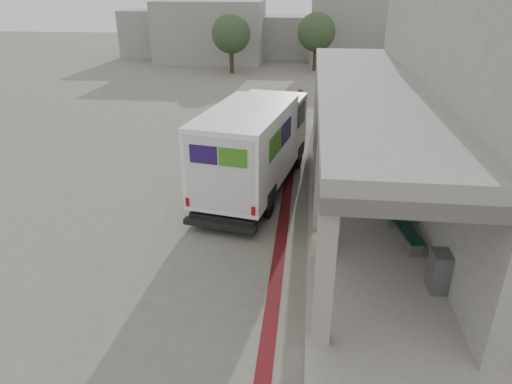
# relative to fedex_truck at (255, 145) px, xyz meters

# --- Properties ---
(ground) EXTENTS (120.00, 120.00, 0.00)m
(ground) POSITION_rel_fedex_truck_xyz_m (0.23, -4.38, -1.73)
(ground) COLOR #625F54
(ground) RESTS_ON ground
(bike_lane_stripe) EXTENTS (0.35, 40.00, 0.01)m
(bike_lane_stripe) POSITION_rel_fedex_truck_xyz_m (1.23, -2.38, -1.72)
(bike_lane_stripe) COLOR #511013
(bike_lane_stripe) RESTS_ON ground
(sidewalk) EXTENTS (4.40, 28.00, 0.12)m
(sidewalk) POSITION_rel_fedex_truck_xyz_m (4.23, -4.38, -1.67)
(sidewalk) COLOR gray
(sidewalk) RESTS_ON ground
(transit_building) EXTENTS (7.60, 17.00, 7.00)m
(transit_building) POSITION_rel_fedex_truck_xyz_m (7.06, 0.12, 1.67)
(transit_building) COLOR gray
(transit_building) RESTS_ON ground
(distant_backdrop) EXTENTS (28.00, 10.00, 6.50)m
(distant_backdrop) POSITION_rel_fedex_truck_xyz_m (-2.61, 31.51, 0.97)
(distant_backdrop) COLOR gray
(distant_backdrop) RESTS_ON ground
(tree_left) EXTENTS (3.20, 3.20, 4.80)m
(tree_left) POSITION_rel_fedex_truck_xyz_m (-4.77, 23.62, 1.45)
(tree_left) COLOR #38281C
(tree_left) RESTS_ON ground
(tree_mid) EXTENTS (3.20, 3.20, 4.80)m
(tree_mid) POSITION_rel_fedex_truck_xyz_m (2.23, 25.62, 1.45)
(tree_mid) COLOR #38281C
(tree_mid) RESTS_ON ground
(tree_right) EXTENTS (3.20, 3.20, 4.80)m
(tree_right) POSITION_rel_fedex_truck_xyz_m (10.23, 24.62, 1.45)
(tree_right) COLOR #38281C
(tree_right) RESTS_ON ground
(fedex_truck) EXTENTS (3.60, 7.90, 3.25)m
(fedex_truck) POSITION_rel_fedex_truck_xyz_m (0.00, 0.00, 0.00)
(fedex_truck) COLOR black
(fedex_truck) RESTS_ON ground
(bench) EXTENTS (0.81, 2.01, 0.46)m
(bench) POSITION_rel_fedex_truck_xyz_m (4.82, -3.47, -1.28)
(bench) COLOR gray
(bench) RESTS_ON sidewalk
(bollard_near) EXTENTS (0.46, 0.46, 0.68)m
(bollard_near) POSITION_rel_fedex_truck_xyz_m (2.33, -4.45, -1.27)
(bollard_near) COLOR gray
(bollard_near) RESTS_ON sidewalk
(bollard_far) EXTENTS (0.39, 0.39, 0.59)m
(bollard_far) POSITION_rel_fedex_truck_xyz_m (2.33, -1.78, -1.32)
(bollard_far) COLOR gray
(bollard_far) RESTS_ON sidewalk
(utility_cabinet) EXTENTS (0.48, 0.63, 1.03)m
(utility_cabinet) POSITION_rel_fedex_truck_xyz_m (5.23, -5.74, -1.09)
(utility_cabinet) COLOR slate
(utility_cabinet) RESTS_ON sidewalk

